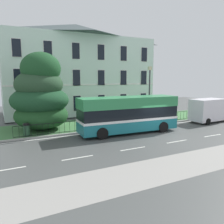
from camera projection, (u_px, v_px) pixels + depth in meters
ground_plane at (154, 134)px, 20.09m from camera, size 60.00×56.00×0.18m
georgian_townhouse at (77, 69)px, 31.43m from camera, size 19.54×9.40×11.85m
iron_verge_railing at (116, 122)px, 22.00m from camera, size 18.43×0.04×0.97m
evergreen_tree at (40, 96)px, 20.69m from camera, size 5.22×5.22×7.02m
single_decker_bus at (129, 114)px, 20.10m from camera, size 9.08×2.92×3.21m
white_panel_van at (209, 110)px, 25.03m from camera, size 4.93×2.35×2.56m
street_lamp_post at (149, 90)px, 23.86m from camera, size 0.36×0.24×5.89m
litter_bin at (26, 129)px, 18.62m from camera, size 0.55×0.55×1.10m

